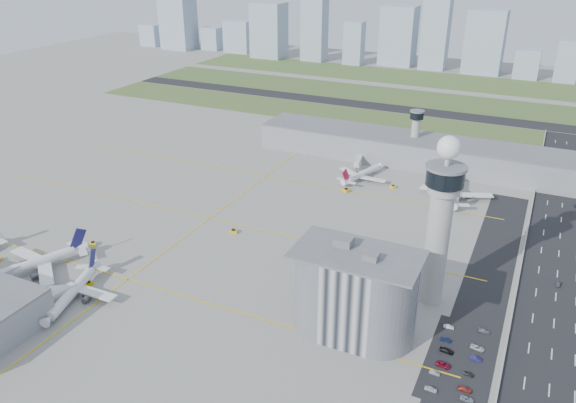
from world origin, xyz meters
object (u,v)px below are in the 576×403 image
at_px(tug_5, 393,186).
at_px(car_lot_4, 446,340).
at_px(car_lot_8, 469,374).
at_px(car_hw_1, 558,284).
at_px(car_lot_9, 476,359).
at_px(car_lot_0, 431,389).
at_px(jet_bridge_near_2, 42,307).
at_px(car_lot_10, 477,348).
at_px(jet_bridge_far_0, 360,159).
at_px(car_lot_11, 484,331).
at_px(car_lot_7, 465,389).
at_px(car_hw_4, 553,165).
at_px(airplane_far_b, 457,186).
at_px(airplane_far_a, 363,170).
at_px(airplane_near_c, 71,287).
at_px(jet_bridge_far_1, 443,173).
at_px(tug_4, 346,190).
at_px(car_lot_3, 447,351).
at_px(car_lot_5, 449,327).
at_px(airplane_near_b, 31,259).
at_px(control_tower, 440,216).
at_px(tug_2, 89,283).
at_px(car_lot_6, 467,399).
at_px(secondary_tower, 415,132).
at_px(car_lot_1, 435,373).
at_px(car_lot_2, 443,365).
at_px(tug_1, 93,243).
at_px(admin_building, 355,293).
at_px(tug_3, 233,231).

height_order(tug_5, car_lot_4, tug_5).
bearing_deg(car_lot_8, car_hw_1, -10.43).
xyz_separation_m(car_lot_9, car_hw_1, (22.54, 58.56, 0.01)).
xyz_separation_m(car_lot_0, car_lot_9, (10.17, 19.73, -0.03)).
distance_m(tug_5, car_lot_0, 153.32).
xyz_separation_m(jet_bridge_near_2, car_lot_10, (145.57, 47.02, -2.20)).
relative_size(jet_bridge_far_0, car_lot_11, 3.53).
relative_size(car_lot_7, car_hw_4, 1.10).
relative_size(airplane_far_b, car_lot_10, 9.54).
bearing_deg(jet_bridge_near_2, airplane_far_a, -10.53).
distance_m(airplane_near_c, jet_bridge_far_1, 208.27).
bearing_deg(tug_4, car_lot_9, 69.65).
height_order(tug_5, car_lot_3, tug_5).
height_order(car_lot_4, car_lot_10, car_lot_10).
bearing_deg(car_hw_1, car_lot_3, -114.26).
height_order(car_lot_3, car_lot_5, car_lot_3).
distance_m(airplane_near_b, car_hw_4, 289.20).
relative_size(control_tower, tug_2, 22.23).
distance_m(airplane_far_b, car_lot_3, 129.60).
bearing_deg(car_lot_4, car_hw_1, -30.50).
xyz_separation_m(car_lot_6, car_hw_1, (22.25, 77.68, 0.08)).
xyz_separation_m(secondary_tower, car_lot_0, (52.79, -189.38, -18.15)).
bearing_deg(car_lot_10, airplane_near_c, 111.15).
distance_m(tug_5, car_lot_11, 125.46).
xyz_separation_m(car_lot_0, car_lot_1, (-0.46, 7.60, -0.10)).
xyz_separation_m(car_lot_2, car_hw_1, (31.47, 65.96, -0.02)).
relative_size(tug_2, tug_4, 0.83).
relative_size(tug_1, car_hw_1, 0.85).
height_order(car_lot_9, car_hw_1, car_hw_1).
bearing_deg(car_lot_2, car_lot_5, 14.83).
relative_size(airplane_near_c, jet_bridge_near_2, 2.91).
relative_size(airplane_far_a, car_lot_6, 9.30).
distance_m(jet_bridge_far_0, tug_4, 43.80).
relative_size(admin_building, car_lot_0, 11.03).
bearing_deg(car_lot_8, jet_bridge_far_1, 23.04).
bearing_deg(jet_bridge_far_1, admin_building, -10.00).
bearing_deg(car_lot_0, tug_4, 31.50).
distance_m(jet_bridge_far_0, car_lot_9, 176.84).
bearing_deg(airplane_near_b, car_lot_2, 118.87).
height_order(jet_bridge_far_1, car_lot_9, jet_bridge_far_1).
distance_m(airplane_far_b, car_lot_1, 141.27).
bearing_deg(car_hw_4, car_lot_2, -95.02).
xyz_separation_m(airplane_near_c, car_lot_6, (142.64, 11.13, -5.15)).
bearing_deg(car_lot_1, car_lot_0, -174.20).
height_order(tug_2, car_lot_8, tug_2).
bearing_deg(car_lot_5, car_lot_9, -147.94).
relative_size(admin_building, airplane_far_a, 1.14).
distance_m(jet_bridge_far_1, car_hw_4, 73.21).
relative_size(airplane_far_b, car_lot_1, 13.37).
height_order(jet_bridge_near_2, tug_3, jet_bridge_near_2).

